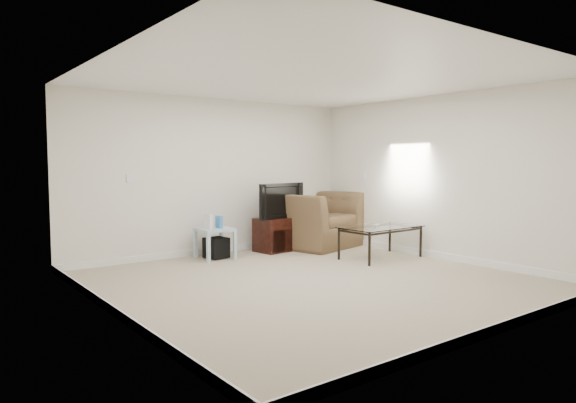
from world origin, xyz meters
TOP-DOWN VIEW (x-y plane):
  - floor at (0.00, 0.00)m, footprint 5.00×5.00m
  - ceiling at (0.00, 0.00)m, footprint 5.00×5.00m
  - wall_back at (0.00, 2.50)m, footprint 5.00×0.02m
  - wall_left at (-2.50, 0.00)m, footprint 0.02×5.00m
  - wall_right at (2.50, 0.00)m, footprint 0.02×5.00m
  - plate_back at (-1.40, 2.49)m, footprint 0.12×0.02m
  - plate_right_switch at (2.49, 1.60)m, footprint 0.02×0.09m
  - plate_right_outlet at (2.49, 1.30)m, footprint 0.02×0.08m
  - tv_stand at (0.90, 2.05)m, footprint 0.72×0.54m
  - dvd_player at (0.90, 2.01)m, footprint 0.38×0.29m
  - television at (0.90, 2.02)m, footprint 0.95×0.35m
  - side_table at (-0.26, 2.05)m, footprint 0.51×0.51m
  - subwoofer at (-0.23, 2.07)m, footprint 0.34×0.34m
  - game_console at (-0.38, 2.03)m, footprint 0.07×0.16m
  - game_case at (-0.20, 2.03)m, footprint 0.05×0.14m
  - recliner at (1.72, 2.05)m, footprint 1.65×1.28m
  - coffee_table at (1.80, 0.55)m, footprint 1.27×0.74m
  - remote at (1.78, 0.62)m, footprint 0.20×0.13m

SIDE VIEW (x-z plane):
  - floor at x=0.00m, z-range 0.00..0.00m
  - subwoofer at x=-0.23m, z-range 0.01..0.32m
  - side_table at x=-0.26m, z-range 0.00..0.48m
  - coffee_table at x=1.80m, z-range 0.00..0.49m
  - tv_stand at x=0.90m, z-range 0.00..0.56m
  - plate_right_outlet at x=2.49m, z-range 0.24..0.36m
  - dvd_player at x=0.90m, z-range 0.44..0.49m
  - remote at x=1.78m, z-range 0.50..0.52m
  - game_case at x=-0.20m, z-range 0.48..0.66m
  - game_console at x=-0.38m, z-range 0.48..0.69m
  - recliner at x=1.72m, z-range 0.00..1.27m
  - television at x=0.90m, z-range 0.56..1.14m
  - wall_back at x=0.00m, z-range 0.00..2.50m
  - wall_left at x=-2.50m, z-range 0.00..2.50m
  - wall_right at x=2.50m, z-range 0.00..2.50m
  - plate_back at x=-1.40m, z-range 1.19..1.31m
  - plate_right_switch at x=2.49m, z-range 1.19..1.31m
  - ceiling at x=0.00m, z-range 2.50..2.50m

